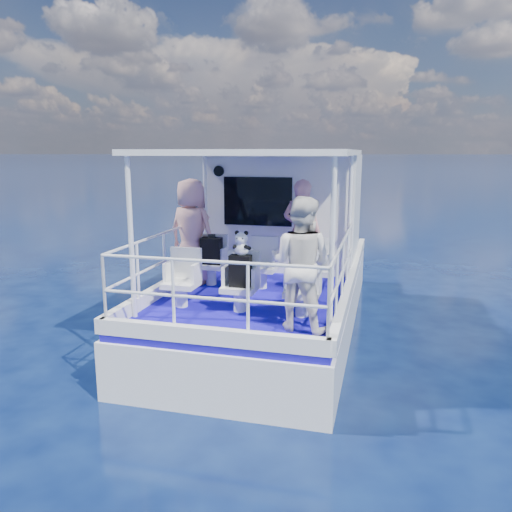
{
  "coord_description": "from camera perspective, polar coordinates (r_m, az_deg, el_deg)",
  "views": [
    {
      "loc": [
        1.95,
        -7.69,
        3.14
      ],
      "look_at": [
        0.06,
        -0.4,
        1.57
      ],
      "focal_mm": 35.0,
      "sensor_mm": 36.0,
      "label": 1
    }
  ],
  "objects": [
    {
      "name": "ground",
      "position": [
        8.54,
        0.31,
        -9.84
      ],
      "size": [
        2000.0,
        2000.0,
        0.0
      ],
      "primitive_type": "plane",
      "color": "#071238",
      "rests_on": "ground"
    },
    {
      "name": "hull",
      "position": [
        9.45,
        1.81,
        -7.68
      ],
      "size": [
        3.0,
        7.0,
        1.6
      ],
      "primitive_type": "cube",
      "color": "white",
      "rests_on": "ground"
    },
    {
      "name": "deck",
      "position": [
        9.2,
        1.85,
        -2.68
      ],
      "size": [
        2.9,
        6.9,
        0.1
      ],
      "primitive_type": "cube",
      "color": "#150B98",
      "rests_on": "hull"
    },
    {
      "name": "cabin",
      "position": [
        10.25,
        3.5,
        5.33
      ],
      "size": [
        2.85,
        2.0,
        2.2
      ],
      "primitive_type": "cube",
      "color": "white",
      "rests_on": "deck"
    },
    {
      "name": "canopy",
      "position": [
        7.74,
        -0.04,
        11.74
      ],
      "size": [
        3.0,
        3.2,
        0.08
      ],
      "primitive_type": "cube",
      "color": "white",
      "rests_on": "cabin"
    },
    {
      "name": "canopy_posts",
      "position": [
        7.78,
        -0.13,
        3.32
      ],
      "size": [
        2.77,
        2.97,
        2.2
      ],
      "color": "white",
      "rests_on": "deck"
    },
    {
      "name": "railings",
      "position": [
        7.58,
        -0.75,
        -1.52
      ],
      "size": [
        2.84,
        3.59,
        1.0
      ],
      "primitive_type": null,
      "color": "white",
      "rests_on": "deck"
    },
    {
      "name": "seat_port_fwd",
      "position": [
        8.64,
        -5.15,
        -2.03
      ],
      "size": [
        0.48,
        0.46,
        0.38
      ],
      "primitive_type": "cube",
      "color": "white",
      "rests_on": "deck"
    },
    {
      "name": "seat_center_fwd",
      "position": [
        8.39,
        0.65,
        -2.41
      ],
      "size": [
        0.48,
        0.46,
        0.38
      ],
      "primitive_type": "cube",
      "color": "white",
      "rests_on": "deck"
    },
    {
      "name": "seat_stbd_fwd",
      "position": [
        8.22,
        6.76,
        -2.78
      ],
      "size": [
        0.48,
        0.46,
        0.38
      ],
      "primitive_type": "cube",
      "color": "white",
      "rests_on": "deck"
    },
    {
      "name": "seat_port_aft",
      "position": [
        7.47,
        -8.51,
        -4.32
      ],
      "size": [
        0.48,
        0.46,
        0.38
      ],
      "primitive_type": "cube",
      "color": "white",
      "rests_on": "deck"
    },
    {
      "name": "seat_center_aft",
      "position": [
        7.18,
        -1.85,
        -4.86
      ],
      "size": [
        0.48,
        0.46,
        0.38
      ],
      "primitive_type": "cube",
      "color": "white",
      "rests_on": "deck"
    },
    {
      "name": "seat_stbd_aft",
      "position": [
        6.99,
        5.28,
        -5.38
      ],
      "size": [
        0.48,
        0.46,
        0.38
      ],
      "primitive_type": "cube",
      "color": "white",
      "rests_on": "deck"
    },
    {
      "name": "passenger_port_fwd",
      "position": [
        8.65,
        -7.37,
        2.77
      ],
      "size": [
        0.77,
        0.63,
        1.81
      ],
      "primitive_type": "imported",
      "rotation": [
        0.0,
        0.0,
        2.91
      ],
      "color": "#EDA599",
      "rests_on": "deck"
    },
    {
      "name": "passenger_stbd_fwd",
      "position": [
        8.57,
        5.24,
        2.72
      ],
      "size": [
        0.71,
        0.52,
        1.81
      ],
      "primitive_type": "imported",
      "rotation": [
        0.0,
        0.0,
        3.01
      ],
      "color": "#D2888A",
      "rests_on": "deck"
    },
    {
      "name": "passenger_stbd_aft",
      "position": [
        6.33,
        5.13,
        -0.91
      ],
      "size": [
        0.96,
        0.82,
        1.72
      ],
      "primitive_type": "imported",
      "rotation": [
        0.0,
        0.0,
        2.92
      ],
      "color": "silver",
      "rests_on": "deck"
    },
    {
      "name": "backpack_port",
      "position": [
        8.48,
        -5.11,
        0.59
      ],
      "size": [
        0.34,
        0.19,
        0.45
      ],
      "primitive_type": "cube",
      "color": "black",
      "rests_on": "seat_port_fwd"
    },
    {
      "name": "backpack_center",
      "position": [
        7.02,
        -1.8,
        -1.72
      ],
      "size": [
        0.3,
        0.17,
        0.45
      ],
      "primitive_type": "cube",
      "color": "black",
      "rests_on": "seat_center_aft"
    },
    {
      "name": "compact_camera",
      "position": [
        8.43,
        -5.09,
        2.3
      ],
      "size": [
        0.11,
        0.06,
        0.06
      ],
      "primitive_type": "cube",
      "color": "black",
      "rests_on": "backpack_port"
    },
    {
      "name": "panda",
      "position": [
        6.94,
        -1.66,
        1.48
      ],
      "size": [
        0.22,
        0.19,
        0.34
      ],
      "primitive_type": null,
      "color": "white",
      "rests_on": "backpack_center"
    }
  ]
}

